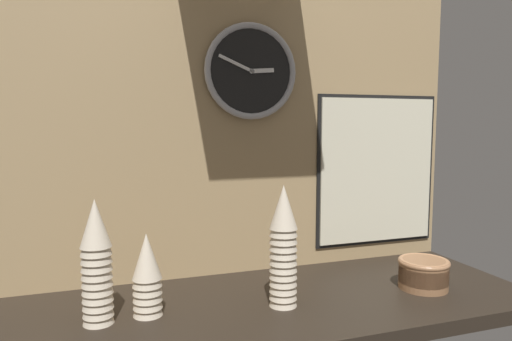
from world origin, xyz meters
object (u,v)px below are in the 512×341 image
object	(u,v)px
cup_stack_left	(97,262)
menu_board	(377,170)
cup_stack_center_left	(147,274)
wall_clock	(251,71)
bowl_stack_far_right	(423,272)
cup_stack_center_right	(283,246)

from	to	relation	value
cup_stack_left	menu_board	world-z (taller)	menu_board
menu_board	cup_stack_center_left	bearing A→B (deg)	-163.99
menu_board	wall_clock	bearing A→B (deg)	-178.93
cup_stack_center_left	cup_stack_left	bearing A→B (deg)	-173.02
cup_stack_center_left	bowl_stack_far_right	world-z (taller)	cup_stack_center_left
cup_stack_left	bowl_stack_far_right	xyz separation A→B (m)	(0.91, -0.06, -0.11)
cup_stack_center_left	wall_clock	xyz separation A→B (m)	(0.35, 0.23, 0.54)
cup_stack_center_right	bowl_stack_far_right	bearing A→B (deg)	-1.73
cup_stack_center_right	wall_clock	xyz separation A→B (m)	(0.00, 0.29, 0.49)
cup_stack_center_right	cup_stack_left	world-z (taller)	cup_stack_center_right
cup_stack_left	wall_clock	size ratio (longest dim) A/B	1.03
bowl_stack_far_right	wall_clock	distance (m)	0.81
menu_board	cup_stack_center_right	bearing A→B (deg)	-148.32
cup_stack_left	menu_board	distance (m)	1.00
bowl_stack_far_right	wall_clock	size ratio (longest dim) A/B	0.49
cup_stack_left	menu_board	size ratio (longest dim) A/B	0.58
cup_stack_center_right	bowl_stack_far_right	size ratio (longest dim) A/B	2.22
menu_board	cup_stack_left	bearing A→B (deg)	-165.09
cup_stack_center_right	cup_stack_center_left	distance (m)	0.36
cup_stack_left	bowl_stack_far_right	world-z (taller)	cup_stack_left
cup_stack_center_left	bowl_stack_far_right	xyz separation A→B (m)	(0.79, -0.07, -0.06)
cup_stack_center_right	cup_stack_center_left	size ratio (longest dim) A/B	1.54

